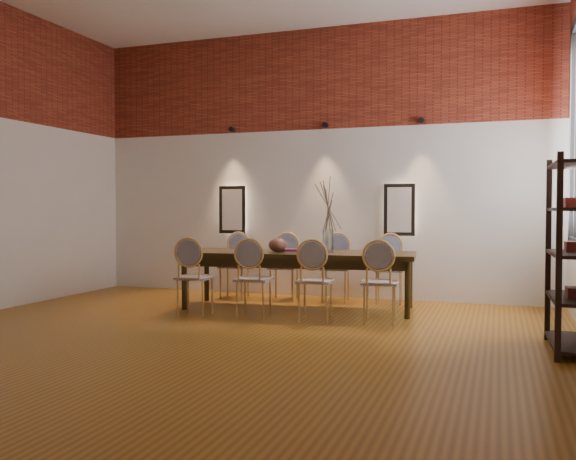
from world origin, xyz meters
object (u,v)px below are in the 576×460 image
(bowl, at_px, (278,245))
(chair_far_d, at_px, (389,270))
(chair_near_b, at_px, (254,279))
(chair_near_c, at_px, (315,281))
(shelving_rack, at_px, (572,254))
(chair_near_a, at_px, (195,277))
(chair_far_a, at_px, (234,266))
(vase, at_px, (328,241))
(chair_near_d, at_px, (380,282))
(chair_far_c, at_px, (336,268))
(chair_far_b, at_px, (284,267))
(dining_table, at_px, (298,280))
(book, at_px, (289,250))

(bowl, bearing_deg, chair_far_d, 36.08)
(chair_near_b, bearing_deg, chair_near_c, -0.00)
(shelving_rack, bearing_deg, chair_near_a, 171.19)
(chair_far_a, relative_size, vase, 3.13)
(chair_near_d, bearing_deg, chair_far_c, 116.24)
(chair_far_a, bearing_deg, chair_far_d, 180.00)
(shelving_rack, bearing_deg, chair_far_b, 147.73)
(dining_table, height_order, chair_far_b, chair_far_b)
(book, bearing_deg, chair_near_d, -28.87)
(chair_near_c, xyz_separation_m, chair_far_b, (-0.90, 1.45, 0.00))
(chair_near_c, relative_size, shelving_rack, 0.52)
(chair_far_c, xyz_separation_m, vase, (0.10, -0.76, 0.43))
(chair_near_c, bearing_deg, chair_far_d, 63.76)
(chair_near_b, xyz_separation_m, chair_near_c, (0.75, 0.08, 0.00))
(dining_table, bearing_deg, chair_far_a, 145.93)
(chair_far_b, distance_m, book, 0.75)
(chair_near_a, relative_size, chair_near_c, 1.00)
(chair_far_a, bearing_deg, shelving_rack, 148.48)
(chair_far_c, distance_m, vase, 0.88)
(chair_near_c, xyz_separation_m, chair_near_d, (0.75, 0.08, 0.00))
(chair_far_d, bearing_deg, chair_near_c, 63.76)
(chair_near_b, xyz_separation_m, bowl, (0.04, 0.72, 0.37))
(chair_far_b, bearing_deg, chair_far_c, -180.00)
(chair_near_c, height_order, book, chair_near_c)
(chair_far_a, distance_m, vase, 1.76)
(chair_far_d, bearing_deg, chair_far_b, 0.00)
(chair_far_a, bearing_deg, chair_near_c, 134.59)
(chair_far_a, xyz_separation_m, chair_far_c, (1.50, 0.15, 0.00))
(chair_far_d, bearing_deg, bowl, 30.31)
(bowl, relative_size, shelving_rack, 0.13)
(chair_far_a, bearing_deg, book, 146.69)
(chair_far_d, bearing_deg, chair_far_a, -0.00)
(chair_far_a, relative_size, chair_far_d, 1.00)
(chair_near_d, xyz_separation_m, chair_far_c, (-0.90, 1.45, 0.00))
(chair_near_c, relative_size, chair_far_c, 1.00)
(chair_near_a, relative_size, vase, 3.13)
(chair_far_a, height_order, vase, vase)
(chair_far_d, height_order, book, chair_far_d)
(dining_table, distance_m, chair_far_d, 1.37)
(shelving_rack, bearing_deg, vase, 150.42)
(chair_far_a, bearing_deg, chair_near_b, 116.24)
(chair_near_a, bearing_deg, chair_near_b, 0.00)
(chair_far_a, distance_m, chair_far_b, 0.75)
(chair_near_d, relative_size, vase, 3.13)
(chair_near_a, bearing_deg, chair_far_c, 45.41)
(chair_near_d, relative_size, chair_far_a, 1.00)
(chair_far_b, distance_m, chair_far_d, 1.51)
(chair_far_c, height_order, shelving_rack, shelving_rack)
(chair_near_d, height_order, chair_far_c, same)
(book, xyz_separation_m, shelving_rack, (3.28, -1.54, 0.14))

